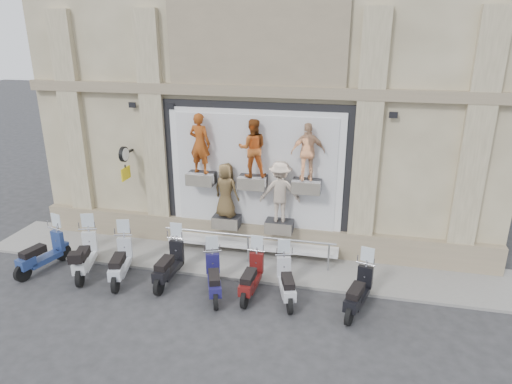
% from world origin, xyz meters
% --- Properties ---
extents(ground, '(90.00, 90.00, 0.00)m').
position_xyz_m(ground, '(0.00, 0.00, 0.00)').
color(ground, '#2C2C2E').
rests_on(ground, ground).
extents(sidewalk, '(16.00, 2.20, 0.08)m').
position_xyz_m(sidewalk, '(0.00, 2.10, 0.04)').
color(sidewalk, gray).
rests_on(sidewalk, ground).
extents(building, '(14.00, 8.60, 12.00)m').
position_xyz_m(building, '(0.00, 7.00, 6.00)').
color(building, beige).
rests_on(building, ground).
extents(shop_vitrine, '(5.60, 0.86, 4.30)m').
position_xyz_m(shop_vitrine, '(0.08, 2.74, 2.39)').
color(shop_vitrine, black).
rests_on(shop_vitrine, ground).
extents(guard_rail, '(5.06, 0.10, 0.93)m').
position_xyz_m(guard_rail, '(0.00, 2.00, 0.47)').
color(guard_rail, '#9EA0A5').
rests_on(guard_rail, ground).
extents(clock_sign_bracket, '(0.10, 0.80, 1.02)m').
position_xyz_m(clock_sign_bracket, '(-3.90, 2.47, 2.80)').
color(clock_sign_bracket, black).
rests_on(clock_sign_bracket, ground).
extents(scooter_a, '(0.97, 1.92, 1.50)m').
position_xyz_m(scooter_a, '(-5.54, 0.35, 0.75)').
color(scooter_a, navy).
rests_on(scooter_a, ground).
extents(scooter_b, '(1.12, 1.98, 1.54)m').
position_xyz_m(scooter_b, '(-4.27, 0.48, 0.77)').
color(scooter_b, silver).
rests_on(scooter_b, ground).
extents(scooter_c, '(1.00, 1.93, 1.50)m').
position_xyz_m(scooter_c, '(-3.15, 0.41, 0.75)').
color(scooter_c, '#AEB4BD').
rests_on(scooter_c, ground).
extents(scooter_d, '(0.55, 1.82, 1.48)m').
position_xyz_m(scooter_d, '(-1.83, 0.57, 0.74)').
color(scooter_d, black).
rests_on(scooter_d, ground).
extents(scooter_e, '(1.08, 1.79, 1.40)m').
position_xyz_m(scooter_e, '(-0.45, 0.21, 0.70)').
color(scooter_e, '#18154C').
rests_on(scooter_e, ground).
extents(scooter_f, '(0.56, 1.74, 1.40)m').
position_xyz_m(scooter_f, '(0.47, 0.47, 0.70)').
color(scooter_f, '#530F0E').
rests_on(scooter_f, ground).
extents(scooter_g, '(0.98, 1.78, 1.39)m').
position_xyz_m(scooter_g, '(1.37, 0.46, 0.69)').
color(scooter_g, '#B5B6BC').
rests_on(scooter_g, ground).
extents(scooter_h, '(0.97, 1.84, 1.44)m').
position_xyz_m(scooter_h, '(3.14, 0.35, 0.72)').
color(scooter_h, black).
rests_on(scooter_h, ground).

